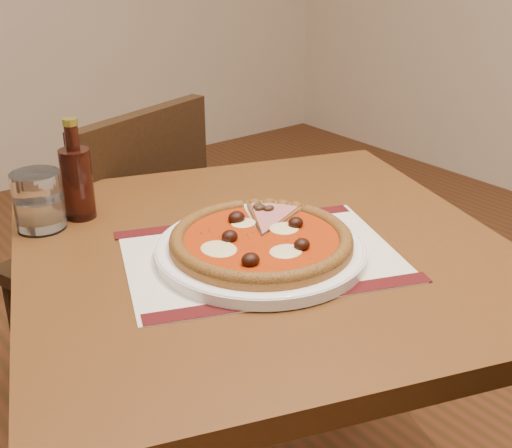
{
  "coord_description": "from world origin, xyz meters",
  "views": [
    {
      "loc": [
        -0.44,
        -0.24,
        1.23
      ],
      "look_at": [
        0.16,
        0.53,
        0.78
      ],
      "focal_mm": 45.0,
      "sensor_mm": 36.0,
      "label": 1
    }
  ],
  "objects_px": {
    "chair_far": "(122,248)",
    "water_glass": "(39,201)",
    "bottle": "(77,180)",
    "plate": "(261,250)",
    "table": "(263,296)",
    "pizza": "(261,239)"
  },
  "relations": [
    {
      "from": "chair_far",
      "to": "water_glass",
      "type": "bearing_deg",
      "value": 29.82
    },
    {
      "from": "bottle",
      "to": "chair_far",
      "type": "bearing_deg",
      "value": 55.21
    },
    {
      "from": "chair_far",
      "to": "plate",
      "type": "xyz_separation_m",
      "value": [
        -0.06,
        -0.64,
        0.27
      ]
    },
    {
      "from": "table",
      "to": "bottle",
      "type": "distance_m",
      "value": 0.39
    },
    {
      "from": "table",
      "to": "chair_far",
      "type": "bearing_deg",
      "value": 87.57
    },
    {
      "from": "bottle",
      "to": "pizza",
      "type": "bearing_deg",
      "value": -63.37
    },
    {
      "from": "plate",
      "to": "water_glass",
      "type": "relative_size",
      "value": 3.28
    },
    {
      "from": "plate",
      "to": "bottle",
      "type": "xyz_separation_m",
      "value": [
        -0.16,
        0.33,
        0.06
      ]
    },
    {
      "from": "plate",
      "to": "bottle",
      "type": "bearing_deg",
      "value": 116.65
    },
    {
      "from": "pizza",
      "to": "chair_far",
      "type": "bearing_deg",
      "value": 85.02
    },
    {
      "from": "chair_far",
      "to": "plate",
      "type": "height_order",
      "value": "chair_far"
    },
    {
      "from": "table",
      "to": "bottle",
      "type": "bearing_deg",
      "value": 123.35
    },
    {
      "from": "table",
      "to": "plate",
      "type": "distance_m",
      "value": 0.12
    },
    {
      "from": "table",
      "to": "plate",
      "type": "bearing_deg",
      "value": -133.12
    },
    {
      "from": "water_glass",
      "to": "table",
      "type": "bearing_deg",
      "value": -47.31
    },
    {
      "from": "table",
      "to": "chair_far",
      "type": "relative_size",
      "value": 1.18
    },
    {
      "from": "table",
      "to": "bottle",
      "type": "xyz_separation_m",
      "value": [
        -0.19,
        0.29,
        0.17
      ]
    },
    {
      "from": "plate",
      "to": "water_glass",
      "type": "xyz_separation_m",
      "value": [
        -0.24,
        0.32,
        0.04
      ]
    },
    {
      "from": "pizza",
      "to": "water_glass",
      "type": "relative_size",
      "value": 2.84
    },
    {
      "from": "pizza",
      "to": "plate",
      "type": "bearing_deg",
      "value": 36.25
    },
    {
      "from": "pizza",
      "to": "bottle",
      "type": "bearing_deg",
      "value": 116.63
    },
    {
      "from": "plate",
      "to": "chair_far",
      "type": "bearing_deg",
      "value": 85.03
    }
  ]
}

